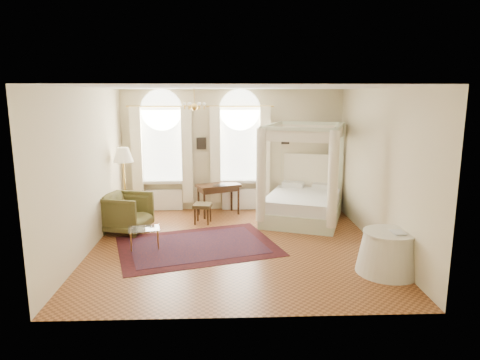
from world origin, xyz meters
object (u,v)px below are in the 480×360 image
(stool, at_px, (203,207))
(canopy_bed, at_px, (303,199))
(coffee_table, at_px, (144,230))
(writing_desk, at_px, (218,189))
(side_table, at_px, (388,252))
(nightstand, at_px, (331,199))
(floor_lamp, at_px, (123,159))
(armchair, at_px, (127,213))

(stool, bearing_deg, canopy_bed, 3.40)
(coffee_table, bearing_deg, writing_desk, 58.59)
(stool, xyz_separation_m, side_table, (3.48, -3.13, -0.04))
(canopy_bed, distance_m, stool, 2.54)
(nightstand, relative_size, floor_lamp, 0.33)
(canopy_bed, relative_size, stool, 5.45)
(canopy_bed, bearing_deg, writing_desk, 163.93)
(stool, xyz_separation_m, armchair, (-1.74, -0.59, 0.04))
(writing_desk, distance_m, stool, 0.91)
(coffee_table, xyz_separation_m, floor_lamp, (-0.79, 1.87, 1.23))
(writing_desk, relative_size, armchair, 1.24)
(stool, bearing_deg, armchair, -161.13)
(nightstand, xyz_separation_m, floor_lamp, (-5.40, -0.91, 1.30))
(writing_desk, height_order, armchair, armchair)
(nightstand, xyz_separation_m, side_table, (0.00, -4.19, 0.06))
(stool, distance_m, floor_lamp, 2.27)
(canopy_bed, distance_m, armchair, 4.33)
(stool, bearing_deg, floor_lamp, 175.59)
(coffee_table, distance_m, side_table, 4.82)
(nightstand, relative_size, stool, 1.25)
(canopy_bed, xyz_separation_m, side_table, (0.95, -3.28, -0.18))
(coffee_table, bearing_deg, armchair, 118.37)
(nightstand, distance_m, armchair, 5.48)
(nightstand, bearing_deg, armchair, -162.40)
(side_table, bearing_deg, canopy_bed, 106.11)
(canopy_bed, bearing_deg, nightstand, 43.79)
(floor_lamp, xyz_separation_m, side_table, (5.40, -3.28, -1.24))
(coffee_table, distance_m, floor_lamp, 2.37)
(floor_lamp, bearing_deg, writing_desk, 15.01)
(nightstand, relative_size, writing_desk, 0.50)
(canopy_bed, height_order, armchair, canopy_bed)
(armchair, bearing_deg, nightstand, -57.09)
(coffee_table, bearing_deg, side_table, -17.06)
(coffee_table, bearing_deg, canopy_bed, 27.06)
(floor_lamp, bearing_deg, canopy_bed, 0.03)
(nightstand, relative_size, armchair, 0.62)
(canopy_bed, xyz_separation_m, nightstand, (0.95, 0.91, -0.24))
(canopy_bed, xyz_separation_m, writing_desk, (-2.14, 0.62, 0.15))
(canopy_bed, bearing_deg, coffee_table, -152.94)
(canopy_bed, height_order, stool, canopy_bed)
(side_table, bearing_deg, coffee_table, 162.94)
(stool, bearing_deg, side_table, -42.03)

